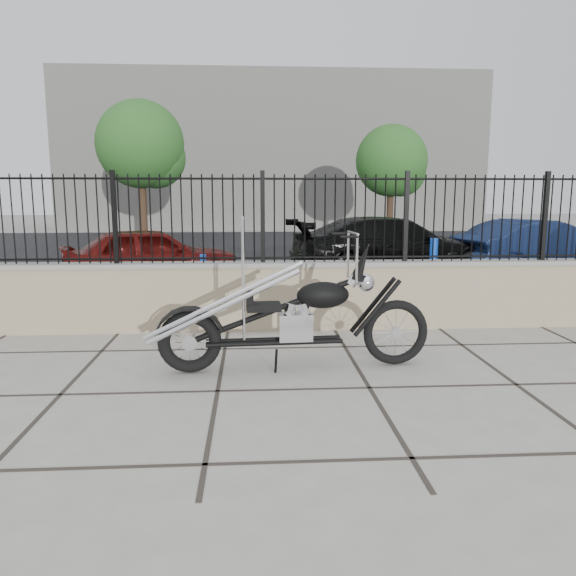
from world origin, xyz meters
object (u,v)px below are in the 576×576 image
(car_blue, at_px, (537,247))
(chopper_motorcycle, at_px, (290,293))
(car_red, at_px, (152,256))
(car_black, at_px, (393,247))

(car_blue, bearing_deg, chopper_motorcycle, 122.14)
(chopper_motorcycle, distance_m, car_red, 6.32)
(car_red, bearing_deg, car_blue, -102.14)
(chopper_motorcycle, xyz_separation_m, car_red, (-2.48, 5.81, -0.24))
(chopper_motorcycle, xyz_separation_m, car_black, (2.82, 6.71, -0.17))
(car_red, bearing_deg, chopper_motorcycle, -175.01)
(car_red, xyz_separation_m, car_black, (5.30, 0.90, 0.07))
(car_black, bearing_deg, car_red, 91.29)
(chopper_motorcycle, relative_size, car_red, 0.78)
(chopper_motorcycle, bearing_deg, car_black, 63.78)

